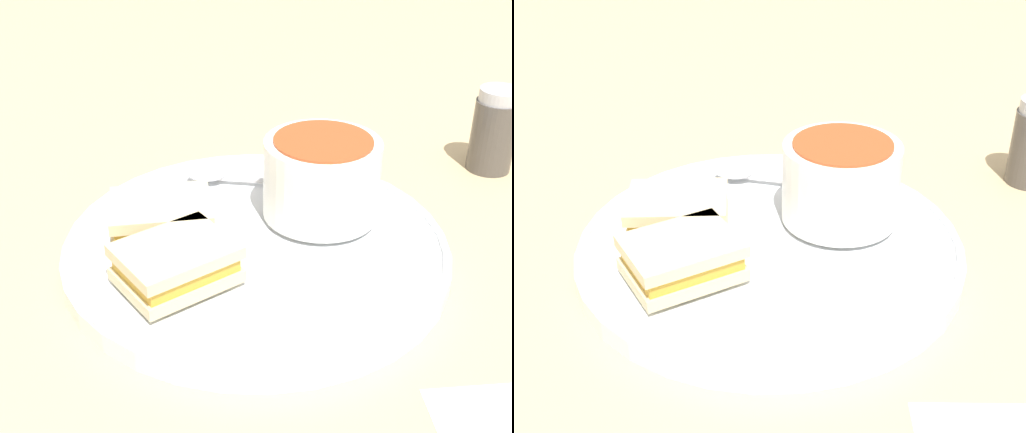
{
  "view_description": "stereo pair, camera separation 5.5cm",
  "coord_description": "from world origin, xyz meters",
  "views": [
    {
      "loc": [
        -0.46,
        0.12,
        0.32
      ],
      "look_at": [
        0.0,
        0.0,
        0.04
      ],
      "focal_mm": 50.0,
      "sensor_mm": 36.0,
      "label": 1
    },
    {
      "loc": [
        -0.47,
        0.06,
        0.32
      ],
      "look_at": [
        0.0,
        0.0,
        0.04
      ],
      "focal_mm": 50.0,
      "sensor_mm": 36.0,
      "label": 2
    }
  ],
  "objects": [
    {
      "name": "sandwich_half_near",
      "position": [
        0.02,
        0.07,
        0.04
      ],
      "size": [
        0.07,
        0.08,
        0.03
      ],
      "rotation": [
        0.0,
        0.0,
        1.47
      ],
      "color": "beige",
      "rests_on": "plate"
    },
    {
      "name": "soup_bowl",
      "position": [
        0.02,
        -0.06,
        0.05
      ],
      "size": [
        0.09,
        0.09,
        0.07
      ],
      "color": "white",
      "rests_on": "plate"
    },
    {
      "name": "spoon",
      "position": [
        0.1,
        0.01,
        0.02
      ],
      "size": [
        0.06,
        0.11,
        0.01
      ],
      "rotation": [
        0.0,
        0.0,
        7.47
      ],
      "color": "silver",
      "rests_on": "plate"
    },
    {
      "name": "ground_plane",
      "position": [
        0.0,
        0.0,
        0.0
      ],
      "size": [
        2.4,
        2.4,
        0.0
      ],
      "primitive_type": "plane",
      "color": "#D1B27F"
    },
    {
      "name": "salt_shaker",
      "position": [
        0.1,
        -0.26,
        0.04
      ],
      "size": [
        0.04,
        0.04,
        0.08
      ],
      "color": "#4C4742",
      "rests_on": "ground_plane"
    },
    {
      "name": "sandwich_half_far",
      "position": [
        -0.04,
        0.07,
        0.04
      ],
      "size": [
        0.09,
        0.1,
        0.03
      ],
      "rotation": [
        0.0,
        0.0,
        1.96
      ],
      "color": "beige",
      "rests_on": "plate"
    },
    {
      "name": "plate",
      "position": [
        0.0,
        0.0,
        0.01
      ],
      "size": [
        0.3,
        0.3,
        0.02
      ],
      "color": "white",
      "rests_on": "ground_plane"
    }
  ]
}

